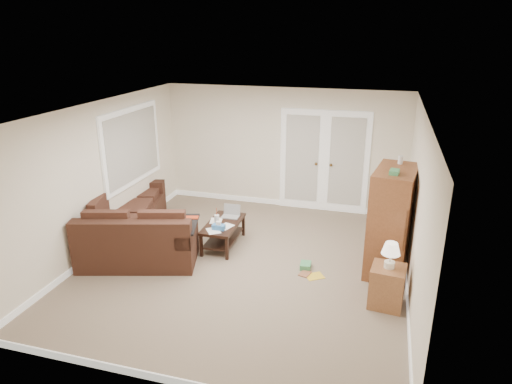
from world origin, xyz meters
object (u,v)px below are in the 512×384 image
(coffee_table, at_px, (224,233))
(sectional_sofa, at_px, (132,226))
(side_cabinet, at_px, (387,283))
(tv_armoire, at_px, (391,221))

(coffee_table, bearing_deg, sectional_sofa, -166.41)
(sectional_sofa, distance_m, side_cabinet, 4.37)
(coffee_table, xyz_separation_m, tv_armoire, (2.76, -0.12, 0.60))
(tv_armoire, bearing_deg, side_cabinet, -81.05)
(coffee_table, height_order, side_cabinet, side_cabinet)
(coffee_table, distance_m, side_cabinet, 2.99)
(sectional_sofa, bearing_deg, side_cabinet, -25.41)
(sectional_sofa, bearing_deg, coffee_table, -0.97)
(coffee_table, xyz_separation_m, side_cabinet, (2.76, -1.14, 0.10))
(sectional_sofa, xyz_separation_m, coffee_table, (1.54, 0.41, -0.10))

